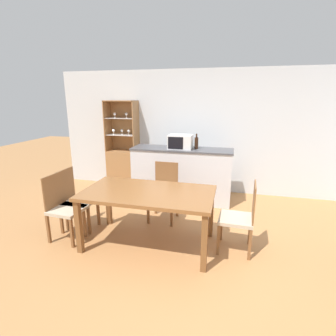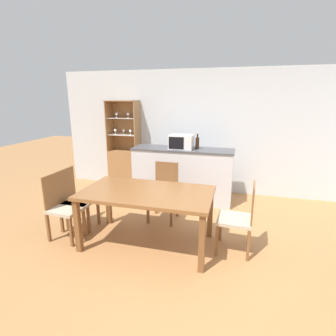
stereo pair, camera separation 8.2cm
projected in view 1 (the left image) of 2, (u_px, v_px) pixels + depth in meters
The scene contains 11 objects.
ground_plane at pixel (190, 258), 3.35m from camera, with size 18.00×18.00×0.00m, color #B27A47.
wall_back at pixel (212, 132), 5.48m from camera, with size 6.80×0.06×2.55m.
kitchen_counter at pixel (182, 174), 5.14m from camera, with size 1.94×0.57×1.04m.
display_cabinet at pixel (124, 162), 5.92m from camera, with size 0.68×0.38×1.92m.
dining_table at pixel (148, 197), 3.51m from camera, with size 1.74×0.96×0.78m.
dining_chair_side_left_far at pixel (76, 200), 3.99m from camera, with size 0.44×0.44×0.95m.
dining_chair_head_far at pixel (164, 192), 4.33m from camera, with size 0.44×0.44×0.95m.
dining_chair_side_left_near at pixel (65, 208), 3.72m from camera, with size 0.46×0.46×0.95m.
dining_chair_side_right_far at pixel (240, 217), 3.41m from camera, with size 0.45×0.45×0.95m.
microwave at pixel (180, 142), 4.95m from camera, with size 0.44×0.33×0.26m.
wine_bottle at pixel (196, 143), 4.94m from camera, with size 0.07×0.07×0.29m.
Camera 1 is at (0.44, -2.92, 1.98)m, focal length 28.00 mm.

